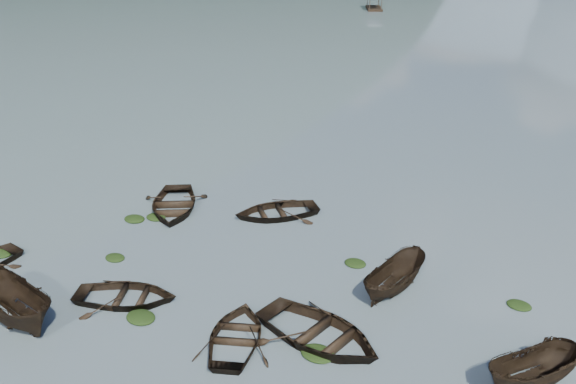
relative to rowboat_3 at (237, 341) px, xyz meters
The scene contains 17 objects.
ground_plane 5.19m from the rowboat_3, 137.21° to the right, with size 2400.00×2400.00×0.00m, color slate.
rowboat_1 5.38m from the rowboat_3, behind, with size 2.99×4.18×0.87m, color black.
rowboat_2 8.65m from the rowboat_3, 152.31° to the right, with size 1.82×4.84×1.87m, color black.
rowboat_3 is the anchor object (origin of this frame).
rowboat_4 3.02m from the rowboat_3, 35.98° to the left, with size 3.65×5.12×1.06m, color black.
rowboat_6 12.02m from the rowboat_3, 146.30° to the left, with size 3.51×4.91×1.02m, color black.
rowboat_7 10.67m from the rowboat_3, 119.06° to the left, with size 3.15×4.41×0.91m, color black.
rowboat_8 7.18m from the rowboat_3, 64.69° to the left, with size 1.48×3.94×1.52m, color black.
weed_clump_0 13.10m from the rowboat_3, behind, with size 1.10×0.90×0.24m, color black.
weed_clump_1 8.56m from the rowboat_3, behind, with size 0.98×0.78×0.22m, color black.
weed_clump_2 4.09m from the rowboat_3, 163.76° to the right, with size 1.25×1.00×0.27m, color black.
weed_clump_3 7.43m from the rowboat_3, 84.58° to the left, with size 1.01×0.85×0.22m, color black.
weed_clump_4 3.06m from the rowboat_3, 19.87° to the left, with size 1.30×1.03×0.27m, color black.
weed_clump_5 11.72m from the rowboat_3, 156.70° to the left, with size 1.15×0.93×0.24m, color black.
weed_clump_6 11.42m from the rowboat_3, 151.52° to the left, with size 1.08×0.90×0.23m, color black.
weed_clump_7 11.39m from the rowboat_3, 47.24° to the left, with size 1.00×0.80×0.22m, color black.
pontoon_left 87.62m from the rowboat_3, 115.59° to the left, with size 2.29×5.50×2.11m, color black, non-canonical shape.
Camera 1 is at (16.73, -11.13, 14.58)m, focal length 40.00 mm.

